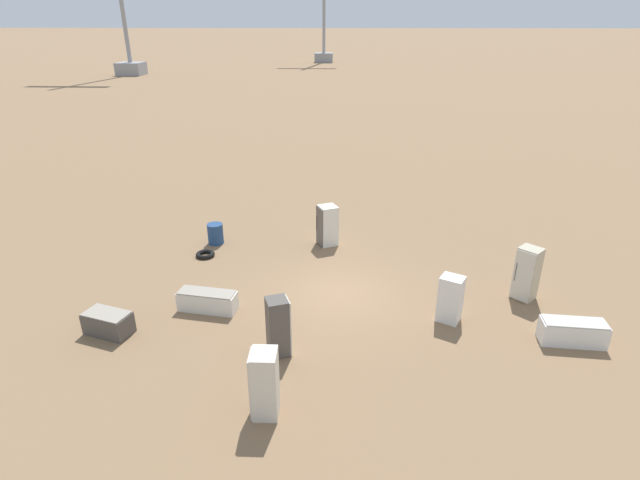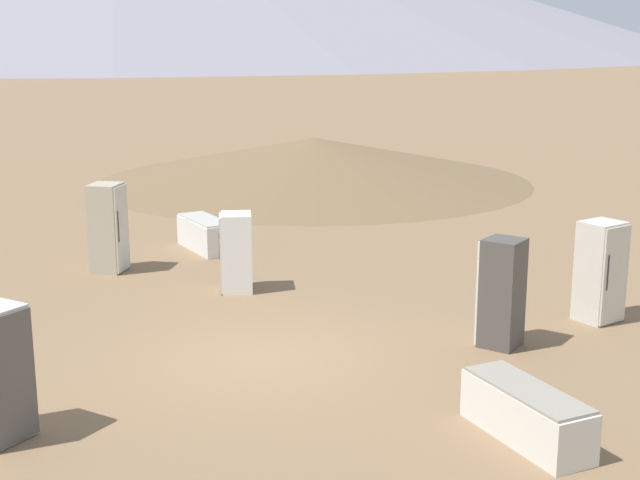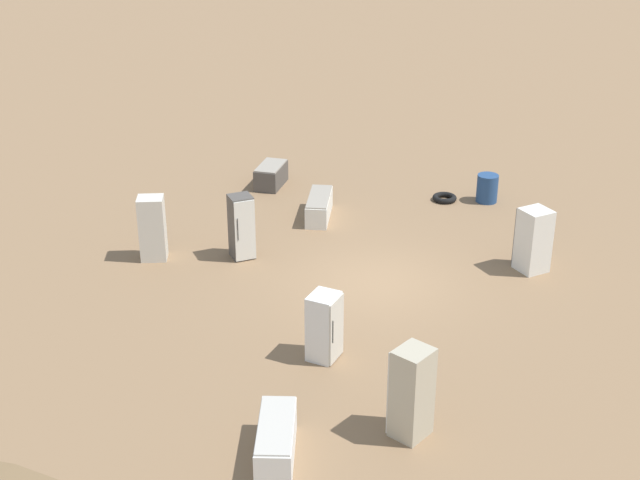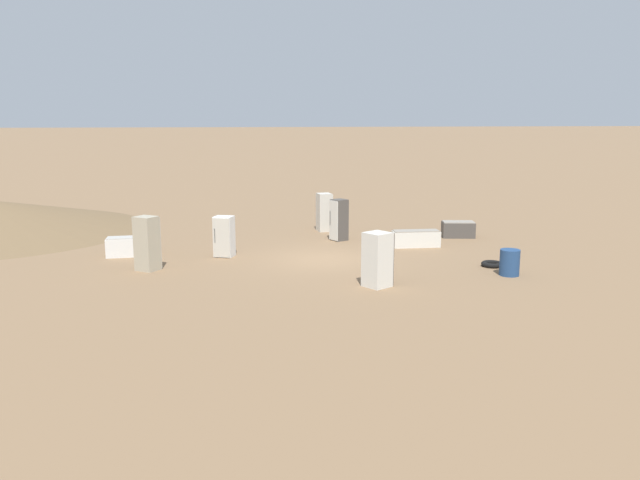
{
  "view_description": "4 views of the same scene",
  "coord_description": "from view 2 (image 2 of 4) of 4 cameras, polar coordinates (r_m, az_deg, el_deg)",
  "views": [
    {
      "loc": [
        -0.08,
        15.27,
        8.87
      ],
      "look_at": [
        0.72,
        -1.14,
        1.54
      ],
      "focal_mm": 28.0,
      "sensor_mm": 36.0,
      "label": 1
    },
    {
      "loc": [
        11.4,
        -6.66,
        4.97
      ],
      "look_at": [
        -0.09,
        1.15,
        1.74
      ],
      "focal_mm": 50.0,
      "sensor_mm": 36.0,
      "label": 2
    },
    {
      "loc": [
        -20.37,
        2.34,
        10.66
      ],
      "look_at": [
        0.83,
        1.4,
        0.85
      ],
      "focal_mm": 50.0,
      "sensor_mm": 36.0,
      "label": 3
    },
    {
      "loc": [
        -6.26,
        -21.98,
        5.11
      ],
      "look_at": [
        -0.35,
        -0.75,
        0.89
      ],
      "focal_mm": 35.0,
      "sensor_mm": 36.0,
      "label": 4
    }
  ],
  "objects": [
    {
      "name": "discarded_fridge_6",
      "position": [
        11.59,
        13.07,
        -10.78
      ],
      "size": [
        2.01,
        0.92,
        0.69
      ],
      "rotation": [
        0.0,
        0.0,
        1.42
      ],
      "color": "silver",
      "rests_on": "ground_plane"
    },
    {
      "name": "discarded_fridge_1",
      "position": [
        17.52,
        -5.41,
        -0.8
      ],
      "size": [
        0.89,
        0.87,
        1.55
      ],
      "rotation": [
        0.0,
        0.0,
        2.64
      ],
      "color": "white",
      "rests_on": "ground_plane"
    },
    {
      "name": "discarded_fridge_4",
      "position": [
        16.37,
        17.51,
        -1.94
      ],
      "size": [
        0.68,
        0.7,
        1.78
      ],
      "rotation": [
        0.0,
        0.0,
        4.73
      ],
      "color": "beige",
      "rests_on": "ground_plane"
    },
    {
      "name": "discarded_fridge_0",
      "position": [
        14.63,
        11.52,
        -3.34
      ],
      "size": [
        0.79,
        0.77,
        1.79
      ],
      "rotation": [
        0.0,
        0.0,
        1.93
      ],
      "color": "#4C4742",
      "rests_on": "ground_plane"
    },
    {
      "name": "dirt_mound",
      "position": [
        30.64,
        -0.42,
        5.18
      ],
      "size": [
        14.87,
        14.87,
        1.5
      ],
      "color": "brown",
      "rests_on": "ground_plane"
    },
    {
      "name": "ground_plane",
      "position": [
        14.11,
        -3.71,
        -7.55
      ],
      "size": [
        1000.0,
        1000.0,
        0.0
      ],
      "primitive_type": "plane",
      "color": "#846647"
    },
    {
      "name": "discarded_fridge_7",
      "position": [
        19.38,
        -13.41,
        0.76
      ],
      "size": [
        0.94,
        0.94,
        1.89
      ],
      "rotation": [
        0.0,
        0.0,
        5.52
      ],
      "color": "#B2A88E",
      "rests_on": "ground_plane"
    },
    {
      "name": "discarded_fridge_3",
      "position": [
        21.05,
        -7.37,
        0.38
      ],
      "size": [
        1.9,
        0.8,
        0.75
      ],
      "rotation": [
        0.0,
        0.0,
        1.5
      ],
      "color": "white",
      "rests_on": "ground_plane"
    }
  ]
}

